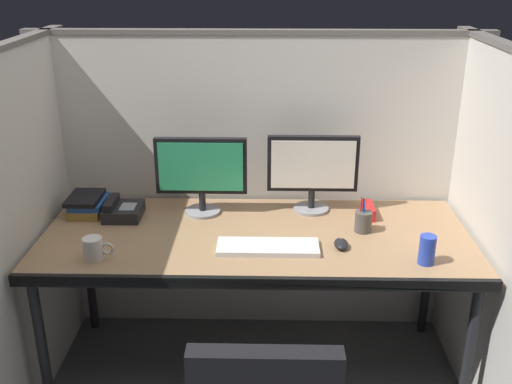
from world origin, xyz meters
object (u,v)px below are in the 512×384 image
at_px(book_stack, 88,204).
at_px(monitor_left, 201,171).
at_px(computer_mouse, 341,244).
at_px(desk_phone, 122,210).
at_px(soda_can, 427,250).
at_px(desk, 256,245).
at_px(monitor_right, 313,168).
at_px(keyboard_main, 268,247).
at_px(red_stapler, 369,210).
at_px(pen_cup, 363,221).
at_px(coffee_mug, 94,249).

bearing_deg(book_stack, monitor_left, 0.67).
bearing_deg(computer_mouse, monitor_left, 150.83).
height_order(desk_phone, soda_can, soda_can).
height_order(desk, monitor_right, monitor_right).
xyz_separation_m(keyboard_main, desk_phone, (-0.69, 0.32, 0.02)).
height_order(keyboard_main, red_stapler, red_stapler).
bearing_deg(computer_mouse, red_stapler, 63.38).
bearing_deg(book_stack, pen_cup, -7.98).
height_order(desk, desk_phone, desk_phone).
bearing_deg(red_stapler, monitor_left, 178.62).
xyz_separation_m(computer_mouse, book_stack, (-1.18, 0.34, 0.03)).
distance_m(computer_mouse, book_stack, 1.23).
bearing_deg(red_stapler, desk, -157.82).
bearing_deg(red_stapler, coffee_mug, -158.93).
bearing_deg(pen_cup, soda_can, -54.07).
bearing_deg(coffee_mug, desk_phone, 87.65).
distance_m(desk, desk_phone, 0.66).
bearing_deg(keyboard_main, book_stack, 157.05).
relative_size(desk, computer_mouse, 19.79).
bearing_deg(desk_phone, monitor_left, 8.70).
xyz_separation_m(monitor_left, soda_can, (0.95, -0.48, -0.15)).
relative_size(computer_mouse, book_stack, 0.44).
height_order(monitor_left, keyboard_main, monitor_left).
bearing_deg(monitor_right, keyboard_main, -116.53).
bearing_deg(monitor_right, pen_cup, -47.00).
xyz_separation_m(monitor_right, soda_can, (0.43, -0.52, -0.15)).
xyz_separation_m(monitor_right, pen_cup, (0.22, -0.23, -0.17)).
relative_size(desk_phone, soda_can, 1.56).
distance_m(monitor_right, desk_phone, 0.92).
relative_size(desk_phone, pen_cup, 1.17).
relative_size(desk, book_stack, 8.66).
xyz_separation_m(monitor_right, desk_phone, (-0.90, -0.10, -0.18)).
height_order(book_stack, pen_cup, pen_cup).
xyz_separation_m(computer_mouse, soda_can, (0.33, -0.13, 0.04)).
relative_size(desk, red_stapler, 12.67).
relative_size(desk, monitor_left, 4.42).
bearing_deg(pen_cup, desk, -174.31).
bearing_deg(desk_phone, desk, -15.70).
relative_size(monitor_left, keyboard_main, 1.00).
bearing_deg(computer_mouse, monitor_right, 104.48).
distance_m(desk, computer_mouse, 0.39).
bearing_deg(pen_cup, coffee_mug, -165.77).
distance_m(book_stack, red_stapler, 1.35).
distance_m(computer_mouse, pen_cup, 0.20).
distance_m(monitor_left, monitor_right, 0.53).
relative_size(monitor_right, book_stack, 1.96).
distance_m(keyboard_main, coffee_mug, 0.71).
xyz_separation_m(monitor_right, coffee_mug, (-0.92, -0.52, -0.17)).
height_order(keyboard_main, coffee_mug, coffee_mug).
xyz_separation_m(keyboard_main, red_stapler, (0.48, 0.36, 0.02)).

